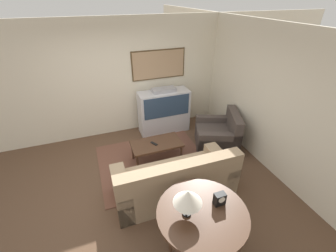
{
  "coord_description": "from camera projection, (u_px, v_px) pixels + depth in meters",
  "views": [
    {
      "loc": [
        -0.51,
        -2.98,
        3.1
      ],
      "look_at": [
        0.84,
        0.71,
        0.75
      ],
      "focal_mm": 24.0,
      "sensor_mm": 36.0,
      "label": 1
    }
  ],
  "objects": [
    {
      "name": "ground_plane",
      "position": [
        138.0,
        187.0,
        4.15
      ],
      "size": [
        12.0,
        12.0,
        0.0
      ],
      "primitive_type": "plane",
      "color": "brown"
    },
    {
      "name": "wall_back",
      "position": [
        113.0,
        80.0,
        5.17
      ],
      "size": [
        12.0,
        0.1,
        2.7
      ],
      "color": "beige",
      "rests_on": "ground_plane"
    },
    {
      "name": "wall_right",
      "position": [
        270.0,
        100.0,
        4.23
      ],
      "size": [
        0.06,
        12.0,
        2.7
      ],
      "color": "beige",
      "rests_on": "ground_plane"
    },
    {
      "name": "area_rug",
      "position": [
        153.0,
        161.0,
        4.77
      ],
      "size": [
        2.21,
        1.84,
        0.01
      ],
      "color": "brown",
      "rests_on": "ground_plane"
    },
    {
      "name": "tv",
      "position": [
        164.0,
        111.0,
        5.59
      ],
      "size": [
        1.24,
        0.47,
        1.16
      ],
      "color": "silver",
      "rests_on": "ground_plane"
    },
    {
      "name": "couch",
      "position": [
        175.0,
        181.0,
        3.85
      ],
      "size": [
        2.06,
        0.89,
        0.9
      ],
      "rotation": [
        0.0,
        0.0,
        3.13
      ],
      "color": "#9E8466",
      "rests_on": "ground_plane"
    },
    {
      "name": "armchair",
      "position": [
        218.0,
        136.0,
        5.11
      ],
      "size": [
        1.17,
        1.19,
        0.86
      ],
      "rotation": [
        0.0,
        0.0,
        -1.96
      ],
      "color": "#473D38",
      "rests_on": "ground_plane"
    },
    {
      "name": "coffee_table",
      "position": [
        157.0,
        145.0,
        4.59
      ],
      "size": [
        1.02,
        0.55,
        0.46
      ],
      "color": "#472D1E",
      "rests_on": "ground_plane"
    },
    {
      "name": "console_table",
      "position": [
        202.0,
        216.0,
        2.78
      ],
      "size": [
        1.14,
        1.14,
        0.79
      ],
      "color": "#472D1E",
      "rests_on": "ground_plane"
    },
    {
      "name": "table_lamp",
      "position": [
        188.0,
        197.0,
        2.57
      ],
      "size": [
        0.35,
        0.35,
        0.39
      ],
      "color": "black",
      "rests_on": "console_table"
    },
    {
      "name": "mantel_clock",
      "position": [
        220.0,
        199.0,
        2.81
      ],
      "size": [
        0.14,
        0.1,
        0.17
      ],
      "color": "black",
      "rests_on": "console_table"
    },
    {
      "name": "remote",
      "position": [
        154.0,
        144.0,
        4.53
      ],
      "size": [
        0.12,
        0.16,
        0.02
      ],
      "color": "black",
      "rests_on": "coffee_table"
    }
  ]
}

